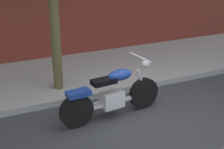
{
  "coord_description": "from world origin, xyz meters",
  "views": [
    {
      "loc": [
        -3.06,
        -4.83,
        3.23
      ],
      "look_at": [
        -0.53,
        0.53,
        0.91
      ],
      "focal_mm": 53.6,
      "sensor_mm": 36.0,
      "label": 1
    }
  ],
  "objects": [
    {
      "name": "sidewalk",
      "position": [
        0.0,
        2.87,
        0.07
      ],
      "size": [
        23.75,
        2.9,
        0.14
      ],
      "primitive_type": "cube",
      "color": "#A1A1A1",
      "rests_on": "ground"
    },
    {
      "name": "motorcycle",
      "position": [
        -0.54,
        0.54,
        0.47
      ],
      "size": [
        2.2,
        0.7,
        1.16
      ],
      "color": "black",
      "rests_on": "ground"
    },
    {
      "name": "ground_plane",
      "position": [
        0.0,
        0.0,
        0.0
      ],
      "size": [
        60.0,
        60.0,
        0.0
      ],
      "primitive_type": "plane",
      "color": "#38383D"
    }
  ]
}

